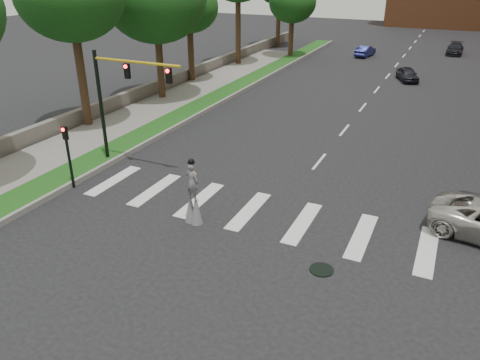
# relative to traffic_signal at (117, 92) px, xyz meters

# --- Properties ---
(ground_plane) EXTENTS (160.00, 160.00, 0.00)m
(ground_plane) POSITION_rel_traffic_signal_xyz_m (9.78, -3.00, -4.15)
(ground_plane) COLOR black
(ground_plane) RESTS_ON ground
(grass_median) EXTENTS (2.00, 60.00, 0.25)m
(grass_median) POSITION_rel_traffic_signal_xyz_m (-1.72, 17.00, -4.03)
(grass_median) COLOR #164714
(grass_median) RESTS_ON ground
(median_curb) EXTENTS (0.20, 60.00, 0.28)m
(median_curb) POSITION_rel_traffic_signal_xyz_m (-0.67, 17.00, -4.01)
(median_curb) COLOR gray
(median_curb) RESTS_ON ground
(sidewalk_left) EXTENTS (4.00, 60.00, 0.18)m
(sidewalk_left) POSITION_rel_traffic_signal_xyz_m (-4.72, 7.00, -4.06)
(sidewalk_left) COLOR slate
(sidewalk_left) RESTS_ON ground
(stone_wall) EXTENTS (0.50, 56.00, 1.10)m
(stone_wall) POSITION_rel_traffic_signal_xyz_m (-7.22, 19.00, -3.60)
(stone_wall) COLOR #5E5850
(stone_wall) RESTS_ON ground
(manhole) EXTENTS (0.90, 0.90, 0.04)m
(manhole) POSITION_rel_traffic_signal_xyz_m (12.78, -5.00, -4.13)
(manhole) COLOR black
(manhole) RESTS_ON ground
(traffic_signal) EXTENTS (5.30, 0.23, 6.20)m
(traffic_signal) POSITION_rel_traffic_signal_xyz_m (0.00, 0.00, 0.00)
(traffic_signal) COLOR black
(traffic_signal) RESTS_ON ground
(secondary_signal) EXTENTS (0.25, 0.21, 3.23)m
(secondary_signal) POSITION_rel_traffic_signal_xyz_m (-0.52, -3.50, -2.20)
(secondary_signal) COLOR black
(secondary_signal) RESTS_ON ground
(stilt_performer) EXTENTS (0.83, 0.58, 3.01)m
(stilt_performer) POSITION_rel_traffic_signal_xyz_m (6.72, -3.93, -2.96)
(stilt_performer) COLOR #352315
(stilt_performer) RESTS_ON ground
(car_near) EXTENTS (2.77, 3.96, 1.25)m
(car_near) POSITION_rel_traffic_signal_xyz_m (11.73, 27.71, -3.52)
(car_near) COLOR black
(car_near) RESTS_ON ground
(car_mid) EXTENTS (1.91, 3.99, 1.26)m
(car_mid) POSITION_rel_traffic_signal_xyz_m (5.58, 38.60, -3.52)
(car_mid) COLOR navy
(car_mid) RESTS_ON ground
(car_far) EXTENTS (1.92, 4.52, 1.30)m
(car_far) POSITION_rel_traffic_signal_xyz_m (15.20, 44.66, -3.50)
(car_far) COLOR black
(car_far) RESTS_ON ground
(tree_3) EXTENTS (5.23, 5.23, 8.86)m
(tree_3) POSITION_rel_traffic_signal_xyz_m (-6.61, 18.73, 2.44)
(tree_3) COLOR #352315
(tree_3) RESTS_ON ground
(tree_6) EXTENTS (5.34, 5.34, 8.39)m
(tree_6) POSITION_rel_traffic_signal_xyz_m (-2.30, 34.22, 1.93)
(tree_6) COLOR #352315
(tree_6) RESTS_ON ground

